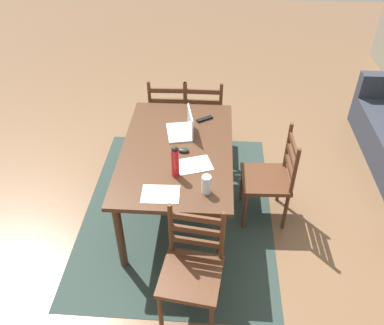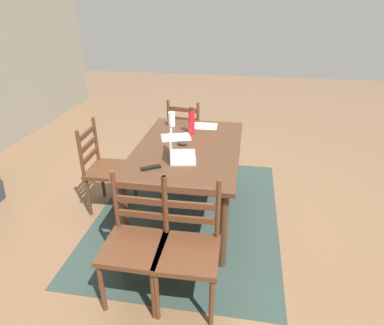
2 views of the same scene
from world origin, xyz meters
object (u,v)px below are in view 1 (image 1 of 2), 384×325
at_px(dining_table, 177,157).
at_px(drinking_glass, 206,184).
at_px(chair_far_head, 270,178).
at_px(water_bottle, 175,161).
at_px(computer_mouse, 184,150).
at_px(chair_right_far, 192,271).
at_px(chair_left_far, 203,115).
at_px(tv_remote, 205,119).
at_px(laptop, 184,128).
at_px(chair_left_near, 169,114).

relative_size(dining_table, drinking_glass, 9.86).
height_order(chair_far_head, water_bottle, water_bottle).
bearing_deg(water_bottle, computer_mouse, 172.97).
height_order(drinking_glass, computer_mouse, drinking_glass).
bearing_deg(drinking_glass, dining_table, -152.88).
distance_m(chair_right_far, chair_left_far, 2.15).
height_order(chair_left_far, drinking_glass, chair_left_far).
relative_size(drinking_glass, tv_remote, 0.94).
bearing_deg(laptop, tv_remote, 142.38).
height_order(chair_left_far, water_bottle, water_bottle).
distance_m(computer_mouse, tv_remote, 0.56).
bearing_deg(computer_mouse, laptop, -171.33).
xyz_separation_m(chair_right_far, tv_remote, (-1.56, 0.03, 0.32)).
bearing_deg(chair_far_head, laptop, -106.94).
distance_m(chair_far_head, water_bottle, 1.03).
bearing_deg(chair_right_far, drinking_glass, 171.41).
distance_m(chair_far_head, drinking_glass, 0.89).
distance_m(dining_table, tv_remote, 0.55).
relative_size(chair_left_far, tv_remote, 5.59).
bearing_deg(chair_left_far, computer_mouse, -6.88).
xyz_separation_m(chair_right_far, drinking_glass, (-0.52, 0.08, 0.39)).
bearing_deg(computer_mouse, chair_left_near, -161.72).
distance_m(water_bottle, tv_remote, 0.89).
distance_m(dining_table, chair_left_near, 1.11).
bearing_deg(chair_left_near, chair_right_far, 10.62).
bearing_deg(chair_far_head, chair_right_far, -31.72).
relative_size(chair_left_near, chair_left_far, 1.00).
relative_size(chair_left_near, water_bottle, 3.29).
relative_size(chair_right_far, water_bottle, 3.29).
height_order(chair_left_near, tv_remote, chair_left_near).
bearing_deg(tv_remote, computer_mouse, -50.28).
height_order(laptop, computer_mouse, laptop).
bearing_deg(tv_remote, drinking_glass, -30.15).
relative_size(chair_left_far, water_bottle, 3.29).
xyz_separation_m(drinking_glass, tv_remote, (-1.04, -0.05, -0.07)).
relative_size(chair_left_near, tv_remote, 5.59).
distance_m(chair_left_near, laptop, 0.93).
height_order(chair_right_far, laptop, laptop).
distance_m(drinking_glass, tv_remote, 1.05).
bearing_deg(tv_remote, dining_table, -58.14).
distance_m(chair_left_far, tv_remote, 0.66).
bearing_deg(chair_left_near, water_bottle, 8.81).
xyz_separation_m(chair_far_head, drinking_glass, (0.55, -0.59, 0.39)).
distance_m(chair_left_near, chair_left_far, 0.40).
relative_size(chair_far_head, tv_remote, 5.59).
bearing_deg(dining_table, computer_mouse, 55.69).
xyz_separation_m(chair_left_near, laptop, (0.82, 0.24, 0.37)).
bearing_deg(chair_left_far, dining_table, -10.50).
height_order(chair_far_head, computer_mouse, chair_far_head).
relative_size(chair_right_far, laptop, 2.66).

